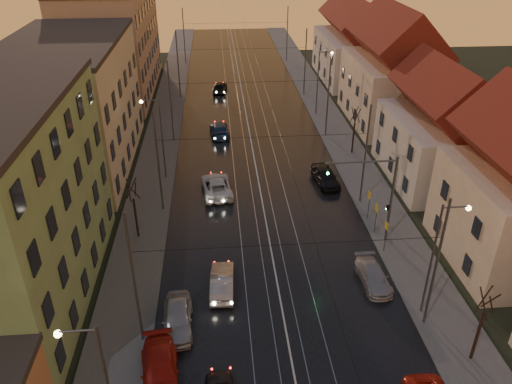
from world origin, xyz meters
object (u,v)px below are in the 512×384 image
object	(u,v)px
street_lamp_3	(320,76)
driving_car_3	(219,129)
street_lamp_2	(158,131)
parked_left_3	(177,318)
street_lamp_0	(100,381)
parked_right_1	(373,276)
street_lamp_1	(439,250)
parked_right_2	(325,176)
driving_car_4	(220,87)
parked_left_2	(160,370)
traffic_light_mast	(380,189)
driving_car_2	(217,186)
driving_car_1	(222,281)

from	to	relation	value
street_lamp_3	driving_car_3	size ratio (longest dim) A/B	1.61
street_lamp_2	parked_left_3	distance (m)	20.64
street_lamp_0	parked_right_1	size ratio (longest dim) A/B	1.90
street_lamp_1	parked_right_1	size ratio (longest dim) A/B	1.90
street_lamp_0	parked_left_3	distance (m)	9.30
street_lamp_3	parked_right_2	distance (m)	19.05
street_lamp_3	parked_right_2	xyz separation A→B (m)	(-2.90, -18.37, -4.10)
street_lamp_2	driving_car_4	xyz separation A→B (m)	(5.99, 26.00, -4.14)
driving_car_4	street_lamp_3	bearing A→B (deg)	148.60
street_lamp_2	parked_left_3	world-z (taller)	street_lamp_2
parked_right_1	parked_left_2	bearing A→B (deg)	-155.75
parked_left_3	street_lamp_3	bearing A→B (deg)	64.77
parked_left_3	street_lamp_1	bearing A→B (deg)	-1.51
street_lamp_2	parked_right_1	size ratio (longest dim) A/B	1.90
traffic_light_mast	driving_car_2	size ratio (longest dim) A/B	1.33
driving_car_2	parked_right_2	world-z (taller)	parked_right_2
street_lamp_2	driving_car_3	xyz separation A→B (m)	(5.64, 10.15, -4.16)
street_lamp_2	driving_car_4	bearing A→B (deg)	77.02
driving_car_3	parked_left_2	xyz separation A→B (m)	(-3.83, -34.11, -0.01)
driving_car_3	parked_right_2	world-z (taller)	parked_right_2
driving_car_3	street_lamp_1	bearing A→B (deg)	108.04
street_lamp_1	street_lamp_3	world-z (taller)	same
driving_car_3	parked_right_2	bearing A→B (deg)	123.07
street_lamp_0	driving_car_2	distance (m)	25.51
driving_car_2	parked_left_2	size ratio (longest dim) A/B	1.11
street_lamp_0	driving_car_3	world-z (taller)	street_lamp_0
street_lamp_0	parked_left_3	bearing A→B (deg)	72.31
street_lamp_3	parked_left_2	size ratio (longest dim) A/B	1.64
driving_car_1	street_lamp_1	bearing A→B (deg)	168.45
driving_car_1	street_lamp_3	bearing A→B (deg)	-108.98
traffic_light_mast	driving_car_4	size ratio (longest dim) A/B	1.66
street_lamp_2	traffic_light_mast	bearing A→B (deg)	-35.07
street_lamp_2	street_lamp_1	bearing A→B (deg)	-47.68
street_lamp_0	traffic_light_mast	size ratio (longest dim) A/B	1.11
street_lamp_3	driving_car_1	bearing A→B (deg)	-111.45
driving_car_2	parked_right_1	xyz separation A→B (m)	(10.53, -13.61, -0.14)
driving_car_3	parked_right_1	distance (m)	28.90
street_lamp_1	driving_car_4	world-z (taller)	street_lamp_1
street_lamp_0	traffic_light_mast	world-z (taller)	street_lamp_0
driving_car_1	parked_left_3	size ratio (longest dim) A/B	0.97
street_lamp_0	parked_right_2	xyz separation A→B (m)	(15.30, 25.63, -4.10)
driving_car_2	parked_right_1	world-z (taller)	driving_car_2
driving_car_3	driving_car_4	bearing A→B (deg)	-95.87
street_lamp_1	traffic_light_mast	bearing A→B (deg)	97.91
traffic_light_mast	driving_car_2	xyz separation A→B (m)	(-11.97, 8.65, -3.85)
traffic_light_mast	parked_left_3	distance (m)	17.08
street_lamp_3	parked_left_3	bearing A→B (deg)	-113.50
parked_left_3	parked_right_1	world-z (taller)	parked_left_3
street_lamp_3	driving_car_2	world-z (taller)	street_lamp_3
street_lamp_1	street_lamp_3	xyz separation A→B (m)	(0.00, 36.00, 0.00)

